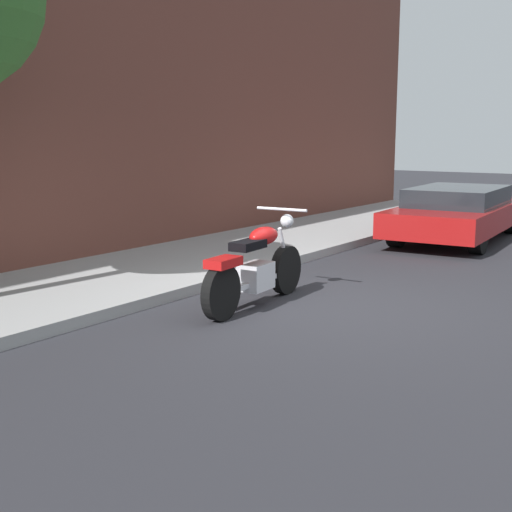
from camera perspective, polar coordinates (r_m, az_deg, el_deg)
ground_plane at (r=8.22m, az=5.45°, el=-4.11°), size 60.00×60.00×0.00m
sidewalk at (r=9.92m, az=-9.20°, el=-1.31°), size 23.24×2.66×0.14m
building_facade at (r=11.05m, az=-16.02°, el=19.51°), size 23.24×0.50×7.77m
motorcycle at (r=8.04m, az=-0.04°, el=-1.04°), size 2.11×0.70×1.12m
parked_car_red at (r=13.72m, az=16.64°, el=3.60°), size 4.62×2.04×1.03m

